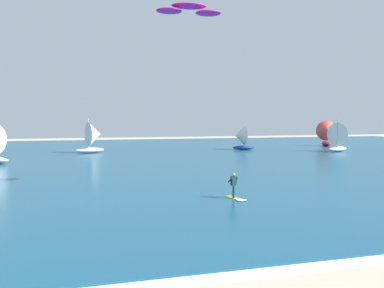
# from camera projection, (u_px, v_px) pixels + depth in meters

# --- Properties ---
(ocean) EXTENTS (160.00, 90.00, 0.10)m
(ocean) POSITION_uv_depth(u_px,v_px,m) (126.00, 156.00, 57.63)
(ocean) COLOR navy
(ocean) RESTS_ON ground
(shoreline_foam) EXTENTS (70.34, 1.76, 0.01)m
(shoreline_foam) POSITION_uv_depth(u_px,v_px,m) (287.00, 265.00, 14.59)
(shoreline_foam) COLOR white
(shoreline_foam) RESTS_ON ground
(kitesurfer) EXTENTS (0.95, 2.02, 1.67)m
(kitesurfer) POSITION_uv_depth(u_px,v_px,m) (235.00, 190.00, 26.28)
(kitesurfer) COLOR yellow
(kitesurfer) RESTS_ON ocean
(kite) EXTENTS (4.88, 1.81, 0.73)m
(kite) POSITION_uv_depth(u_px,v_px,m) (189.00, 10.00, 29.31)
(kite) COLOR #B21999
(sailboat_mid_left) EXTENTS (4.70, 4.13, 5.29)m
(sailboat_mid_left) POSITION_uv_depth(u_px,v_px,m) (94.00, 137.00, 61.88)
(sailboat_mid_left) COLOR silver
(sailboat_mid_left) RESTS_ON ocean
(sailboat_heeled_over) EXTENTS (4.37, 4.88, 5.49)m
(sailboat_heeled_over) POSITION_uv_depth(u_px,v_px,m) (327.00, 133.00, 77.29)
(sailboat_heeled_over) COLOR maroon
(sailboat_heeled_over) RESTS_ON ocean
(sailboat_trailing) EXTENTS (3.87, 3.29, 4.49)m
(sailboat_trailing) POSITION_uv_depth(u_px,v_px,m) (240.00, 138.00, 67.88)
(sailboat_trailing) COLOR navy
(sailboat_trailing) RESTS_ON ocean
(sailboat_center_horizon) EXTENTS (4.66, 4.16, 5.24)m
(sailboat_center_horizon) POSITION_uv_depth(u_px,v_px,m) (340.00, 136.00, 64.57)
(sailboat_center_horizon) COLOR white
(sailboat_center_horizon) RESTS_ON ocean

